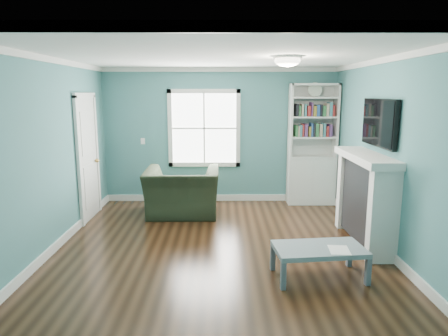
{
  "coord_description": "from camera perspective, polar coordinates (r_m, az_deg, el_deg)",
  "views": [
    {
      "loc": [
        0.04,
        -5.26,
        2.13
      ],
      "look_at": [
        0.07,
        0.4,
        1.06
      ],
      "focal_mm": 32.0,
      "sensor_mm": 36.0,
      "label": 1
    }
  ],
  "objects": [
    {
      "name": "paper_sheet",
      "position": [
        4.8,
        16.13,
        -11.18
      ],
      "size": [
        0.25,
        0.3,
        0.0
      ],
      "primitive_type": "cube",
      "rotation": [
        0.0,
        0.0,
        -0.1
      ],
      "color": "white",
      "rests_on": "coffee_table"
    },
    {
      "name": "trim",
      "position": [
        5.34,
        -0.77,
        1.07
      ],
      "size": [
        4.5,
        5.0,
        2.6
      ],
      "color": "white",
      "rests_on": "ground"
    },
    {
      "name": "window",
      "position": [
        7.78,
        -2.85,
        5.68
      ],
      "size": [
        1.4,
        0.06,
        1.5
      ],
      "color": "white",
      "rests_on": "room_walls"
    },
    {
      "name": "floor",
      "position": [
        5.68,
        -0.74,
        -11.33
      ],
      "size": [
        5.0,
        5.0,
        0.0
      ],
      "primitive_type": "plane",
      "color": "black",
      "rests_on": "ground"
    },
    {
      "name": "bookshelf",
      "position": [
        7.85,
        12.4,
        1.62
      ],
      "size": [
        0.9,
        0.35,
        2.31
      ],
      "color": "silver",
      "rests_on": "ground"
    },
    {
      "name": "recliner",
      "position": [
        7.02,
        -6.0,
        -2.32
      ],
      "size": [
        1.28,
        0.84,
        1.11
      ],
      "primitive_type": "imported",
      "rotation": [
        0.0,
        0.0,
        -3.13
      ],
      "color": "black",
      "rests_on": "ground"
    },
    {
      "name": "room_walls",
      "position": [
        5.29,
        -0.78,
        4.76
      ],
      "size": [
        5.0,
        5.0,
        5.0
      ],
      "color": "teal",
      "rests_on": "ground"
    },
    {
      "name": "coffee_table",
      "position": [
        4.85,
        13.42,
        -11.43
      ],
      "size": [
        1.08,
        0.66,
        0.37
      ],
      "rotation": [
        0.0,
        0.0,
        0.1
      ],
      "color": "#505660",
      "rests_on": "ground"
    },
    {
      "name": "fireplace",
      "position": [
        6.02,
        19.53,
        -4.3
      ],
      "size": [
        0.44,
        1.58,
        1.3
      ],
      "color": "black",
      "rests_on": "ground"
    },
    {
      "name": "tv",
      "position": [
        5.89,
        21.31,
        6.04
      ],
      "size": [
        0.06,
        1.1,
        0.65
      ],
      "primitive_type": "cube",
      "color": "black",
      "rests_on": "fireplace"
    },
    {
      "name": "ceiling_fixture",
      "position": [
        5.45,
        9.05,
        15.0
      ],
      "size": [
        0.38,
        0.38,
        0.15
      ],
      "color": "white",
      "rests_on": "room_walls"
    },
    {
      "name": "light_switch",
      "position": [
        7.95,
        -11.53,
        3.78
      ],
      "size": [
        0.08,
        0.01,
        0.12
      ],
      "primitive_type": "cube",
      "color": "white",
      "rests_on": "room_walls"
    },
    {
      "name": "door",
      "position": [
        7.12,
        -18.88,
        1.59
      ],
      "size": [
        0.12,
        0.98,
        2.17
      ],
      "color": "silver",
      "rests_on": "ground"
    }
  ]
}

